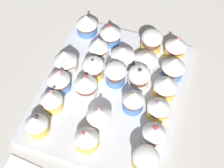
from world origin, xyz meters
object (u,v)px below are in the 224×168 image
(cupcake_7, at_px, (139,77))
(cupcake_10, at_px, (86,137))
(baking_tray, at_px, (112,91))
(cupcake_21, at_px, (66,60))
(cupcake_22, at_px, (87,24))
(cupcake_15, at_px, (93,68))
(cupcake_5, at_px, (176,46))
(cupcake_18, at_px, (36,124))
(cupcake_20, at_px, (59,80))
(cupcake_9, at_px, (152,41))
(cupcake_0, at_px, (145,160))
(cupcake_1, at_px, (154,133))
(cupcake_8, at_px, (146,60))
(cupcake_12, at_px, (115,74))
(cupcake_14, at_px, (86,85))
(cupcake_13, at_px, (125,56))
(cupcake_19, at_px, (51,99))
(cupcake_17, at_px, (110,33))
(cupcake_11, at_px, (99,116))
(cupcake_6, at_px, (133,100))
(cupcake_16, at_px, (99,47))
(cupcake_4, at_px, (174,67))
(cupcake_2, at_px, (158,108))

(cupcake_7, height_order, cupcake_10, cupcake_7)
(baking_tray, xyz_separation_m, cupcake_21, (0.03, 0.14, 0.05))
(cupcake_22, bearing_deg, cupcake_15, -152.10)
(cupcake_5, height_order, cupcake_18, cupcake_18)
(cupcake_5, distance_m, cupcake_20, 0.35)
(cupcake_18, relative_size, cupcake_20, 1.05)
(cupcake_5, bearing_deg, cupcake_18, 142.36)
(cupcake_9, bearing_deg, cupcake_22, 89.62)
(cupcake_0, height_order, cupcake_1, cupcake_1)
(cupcake_8, distance_m, cupcake_12, 0.10)
(baking_tray, relative_size, cupcake_9, 6.47)
(cupcake_14, bearing_deg, cupcake_13, -28.28)
(cupcake_1, distance_m, cupcake_19, 0.27)
(cupcake_0, bearing_deg, cupcake_17, 30.51)
(cupcake_13, bearing_deg, cupcake_8, -81.25)
(cupcake_12, xyz_separation_m, cupcake_19, (-0.13, 0.13, -0.00))
(baking_tray, xyz_separation_m, cupcake_11, (-0.10, 0.00, 0.04))
(baking_tray, distance_m, cupcake_10, 0.17)
(cupcake_6, height_order, cupcake_20, cupcake_6)
(baking_tray, distance_m, cupcake_1, 0.18)
(cupcake_17, bearing_deg, cupcake_18, 167.50)
(cupcake_16, relative_size, cupcake_17, 1.06)
(cupcake_15, bearing_deg, cupcake_5, -52.94)
(cupcake_13, distance_m, cupcake_14, 0.14)
(baking_tray, relative_size, cupcake_18, 5.87)
(cupcake_14, relative_size, cupcake_19, 1.07)
(cupcake_4, xyz_separation_m, cupcake_17, (0.06, 0.20, -0.00))
(cupcake_6, distance_m, cupcake_11, 0.10)
(cupcake_6, bearing_deg, cupcake_8, 1.52)
(cupcake_6, relative_size, cupcake_13, 1.12)
(cupcake_20, relative_size, cupcake_21, 0.94)
(cupcake_1, height_order, cupcake_13, cupcake_1)
(cupcake_4, height_order, cupcake_8, cupcake_4)
(cupcake_6, relative_size, cupcake_19, 1.11)
(cupcake_12, height_order, cupcake_13, same)
(cupcake_12, distance_m, cupcake_17, 0.15)
(cupcake_2, xyz_separation_m, cupcake_9, (0.21, 0.07, -0.00))
(cupcake_13, height_order, cupcake_15, same)
(cupcake_11, height_order, cupcake_14, cupcake_14)
(cupcake_5, relative_size, cupcake_16, 0.92)
(cupcake_0, distance_m, cupcake_9, 0.36)
(cupcake_1, height_order, cupcake_12, cupcake_1)
(cupcake_4, height_order, cupcake_12, cupcake_4)
(cupcake_11, relative_size, cupcake_17, 0.93)
(cupcake_4, bearing_deg, cupcake_0, 178.68)
(cupcake_12, bearing_deg, cupcake_20, 115.45)
(cupcake_13, xyz_separation_m, cupcake_17, (0.07, 0.07, -0.00))
(cupcake_6, xyz_separation_m, cupcake_19, (-0.06, 0.20, -0.00))
(cupcake_1, height_order, cupcake_11, cupcake_1)
(cupcake_1, height_order, cupcake_2, cupcake_1)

